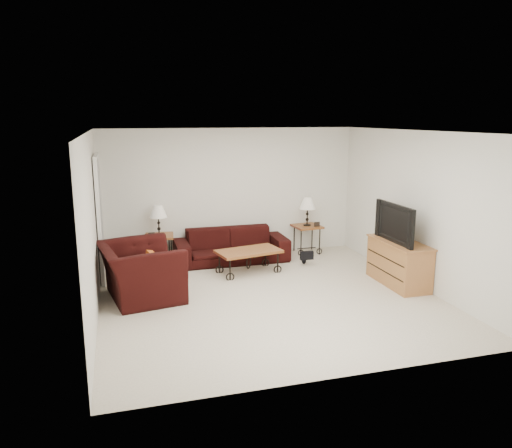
{
  "coord_description": "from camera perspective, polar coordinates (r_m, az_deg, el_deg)",
  "views": [
    {
      "loc": [
        -2.14,
        -6.84,
        2.71
      ],
      "look_at": [
        0.0,
        0.7,
        1.0
      ],
      "focal_mm": 34.63,
      "sensor_mm": 36.0,
      "label": 1
    }
  ],
  "objects": [
    {
      "name": "doorway",
      "position": [
        8.66,
        -17.71,
        0.47
      ],
      "size": [
        0.08,
        0.94,
        2.04
      ],
      "primitive_type": "cube",
      "color": "black",
      "rests_on": "ground"
    },
    {
      "name": "wall_front",
      "position": [
        5.05,
        9.99,
        -4.66
      ],
      "size": [
        5.0,
        0.02,
        2.5
      ],
      "primitive_type": "cube",
      "color": "silver",
      "rests_on": "ground"
    },
    {
      "name": "photo_frame_right",
      "position": [
        9.89,
        7.05,
        -0.03
      ],
      "size": [
        0.11,
        0.03,
        0.09
      ],
      "primitive_type": "cube",
      "rotation": [
        0.0,
        0.0,
        -0.12
      ],
      "color": "black",
      "rests_on": "side_table_right"
    },
    {
      "name": "wall_left",
      "position": [
        7.0,
        -18.43,
        -0.36
      ],
      "size": [
        0.02,
        5.0,
        2.5
      ],
      "primitive_type": "cube",
      "color": "silver",
      "rests_on": "ground"
    },
    {
      "name": "ground",
      "position": [
        7.66,
        1.45,
        -8.41
      ],
      "size": [
        5.0,
        5.0,
        0.0
      ],
      "primitive_type": "plane",
      "color": "beige",
      "rests_on": "ground"
    },
    {
      "name": "tv_stand",
      "position": [
        8.44,
        16.15,
        -4.34
      ],
      "size": [
        0.5,
        1.21,
        0.73
      ],
      "primitive_type": "cube",
      "color": "#BD7446",
      "rests_on": "ground"
    },
    {
      "name": "side_table_left",
      "position": [
        9.39,
        -11.05,
        -2.93
      ],
      "size": [
        0.57,
        0.57,
        0.56
      ],
      "primitive_type": "cube",
      "rotation": [
        0.0,
        0.0,
        -0.1
      ],
      "color": "#8D5F24",
      "rests_on": "ground"
    },
    {
      "name": "throw_pillow",
      "position": [
        7.63,
        -12.09,
        -4.66
      ],
      "size": [
        0.16,
        0.39,
        0.38
      ],
      "primitive_type": "cube",
      "rotation": [
        0.0,
        0.0,
        1.75
      ],
      "color": "#AF4116",
      "rests_on": "armchair"
    },
    {
      "name": "wall_right",
      "position": [
        8.39,
        18.03,
        1.68
      ],
      "size": [
        0.02,
        5.0,
        2.5
      ],
      "primitive_type": "cube",
      "color": "silver",
      "rests_on": "ground"
    },
    {
      "name": "photo_frame_left",
      "position": [
        9.15,
        -11.98,
        -1.25
      ],
      "size": [
        0.11,
        0.02,
        0.09
      ],
      "primitive_type": "cube",
      "rotation": [
        0.0,
        0.0,
        0.07
      ],
      "color": "black",
      "rests_on": "side_table_left"
    },
    {
      "name": "lamp_left",
      "position": [
        9.26,
        -11.19,
        0.42
      ],
      "size": [
        0.35,
        0.35,
        0.56
      ],
      "primitive_type": null,
      "rotation": [
        0.0,
        0.0,
        -0.1
      ],
      "color": "black",
      "rests_on": "side_table_left"
    },
    {
      "name": "ceiling",
      "position": [
        7.17,
        1.55,
        10.63
      ],
      "size": [
        5.0,
        5.0,
        0.0
      ],
      "primitive_type": "plane",
      "color": "white",
      "rests_on": "wall_back"
    },
    {
      "name": "armchair",
      "position": [
        7.7,
        -13.2,
        -5.36
      ],
      "size": [
        1.33,
        1.46,
        0.83
      ],
      "primitive_type": "imported",
      "rotation": [
        0.0,
        0.0,
        1.75
      ],
      "color": "black",
      "rests_on": "ground"
    },
    {
      "name": "television",
      "position": [
        8.26,
        16.31,
        0.14
      ],
      "size": [
        0.14,
        1.08,
        0.62
      ],
      "primitive_type": "imported",
      "rotation": [
        0.0,
        0.0,
        -1.57
      ],
      "color": "black",
      "rests_on": "tv_stand"
    },
    {
      "name": "coffee_table",
      "position": [
        8.74,
        -0.86,
        -4.34
      ],
      "size": [
        1.2,
        0.8,
        0.41
      ],
      "primitive_type": "cube",
      "rotation": [
        0.0,
        0.0,
        0.2
      ],
      "color": "#8D5F24",
      "rests_on": "ground"
    },
    {
      "name": "backpack",
      "position": [
        9.27,
        5.59,
        -3.16
      ],
      "size": [
        0.46,
        0.42,
        0.49
      ],
      "primitive_type": "ellipsoid",
      "rotation": [
        0.0,
        0.0,
        0.4
      ],
      "color": "black",
      "rests_on": "ground"
    },
    {
      "name": "sofa",
      "position": [
        9.4,
        -2.87,
        -2.5
      ],
      "size": [
        2.13,
        0.83,
        0.62
      ],
      "primitive_type": "imported",
      "color": "black",
      "rests_on": "ground"
    },
    {
      "name": "lamp_right",
      "position": [
        9.92,
        5.95,
        1.43
      ],
      "size": [
        0.35,
        0.35,
        0.57
      ],
      "primitive_type": null,
      "rotation": [
        0.0,
        0.0,
        0.09
      ],
      "color": "black",
      "rests_on": "side_table_right"
    },
    {
      "name": "side_table_right",
      "position": [
        10.04,
        5.88,
        -1.75
      ],
      "size": [
        0.57,
        0.57,
        0.57
      ],
      "primitive_type": "cube",
      "rotation": [
        0.0,
        0.0,
        0.09
      ],
      "color": "#8D5F24",
      "rests_on": "ground"
    },
    {
      "name": "wall_back",
      "position": [
        9.69,
        -2.91,
        3.62
      ],
      "size": [
        5.0,
        0.02,
        2.5
      ],
      "primitive_type": "cube",
      "color": "silver",
      "rests_on": "ground"
    }
  ]
}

